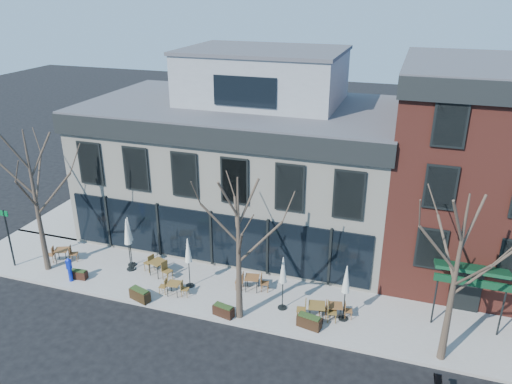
% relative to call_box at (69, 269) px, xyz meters
% --- Properties ---
extents(ground, '(120.00, 120.00, 0.00)m').
position_rel_call_box_xyz_m(ground, '(6.50, 3.84, -0.88)').
color(ground, black).
rests_on(ground, ground).
extents(sidewalk_front, '(33.50, 4.70, 0.15)m').
position_rel_call_box_xyz_m(sidewalk_front, '(9.75, 1.69, -0.81)').
color(sidewalk_front, gray).
rests_on(sidewalk_front, ground).
extents(sidewalk_side, '(4.50, 12.00, 0.15)m').
position_rel_call_box_xyz_m(sidewalk_side, '(-4.75, 9.84, -0.81)').
color(sidewalk_side, gray).
rests_on(sidewalk_side, ground).
extents(corner_building, '(18.39, 10.39, 11.10)m').
position_rel_call_box_xyz_m(corner_building, '(6.57, 8.90, 3.84)').
color(corner_building, beige).
rests_on(corner_building, ground).
extents(red_brick_building, '(8.20, 11.78, 11.18)m').
position_rel_call_box_xyz_m(red_brick_building, '(19.50, 8.82, 4.75)').
color(red_brick_building, maroon).
rests_on(red_brick_building, ground).
extents(tree_corner, '(3.93, 3.98, 7.92)m').
position_rel_call_box_xyz_m(tree_corner, '(-1.99, 0.63, 3.37)').
color(tree_corner, '#382B21').
rests_on(tree_corner, sidewalk_front).
extents(tree_mid, '(3.50, 3.55, 7.04)m').
position_rel_call_box_xyz_m(tree_mid, '(9.51, -0.07, 2.91)').
color(tree_mid, '#382B21').
rests_on(tree_mid, sidewalk_front).
extents(tree_right, '(3.72, 3.77, 7.48)m').
position_rel_call_box_xyz_m(tree_right, '(18.51, -0.07, 3.14)').
color(tree_right, '#382B21').
rests_on(tree_right, sidewalk_front).
extents(sign_pole, '(0.50, 0.10, 3.40)m').
position_rel_call_box_xyz_m(sign_pole, '(-4.00, 0.34, 1.19)').
color(sign_pole, black).
rests_on(sign_pole, sidewalk_front).
extents(call_box, '(0.27, 0.27, 1.38)m').
position_rel_call_box_xyz_m(call_box, '(0.00, 0.00, 0.00)').
color(call_box, '#0E26B8').
rests_on(call_box, sidewalk_front).
extents(cafe_set_0, '(1.77, 1.10, 0.92)m').
position_rel_call_box_xyz_m(cafe_set_0, '(-1.73, 1.55, -0.26)').
color(cafe_set_0, brown).
rests_on(cafe_set_0, sidewalk_front).
extents(cafe_set_1, '(1.97, 1.08, 1.01)m').
position_rel_call_box_xyz_m(cafe_set_1, '(4.10, 1.98, -0.21)').
color(cafe_set_1, brown).
rests_on(cafe_set_1, sidewalk_front).
extents(cafe_set_2, '(1.60, 0.69, 0.83)m').
position_rel_call_box_xyz_m(cafe_set_2, '(5.76, 0.58, -0.31)').
color(cafe_set_2, brown).
rests_on(cafe_set_2, sidewalk_front).
extents(cafe_set_3, '(1.81, 0.83, 0.93)m').
position_rel_call_box_xyz_m(cafe_set_3, '(9.35, 2.22, -0.25)').
color(cafe_set_3, brown).
rests_on(cafe_set_3, sidewalk_front).
extents(cafe_set_4, '(1.96, 0.89, 1.01)m').
position_rel_call_box_xyz_m(cafe_set_4, '(12.99, 0.82, -0.21)').
color(cafe_set_4, brown).
rests_on(cafe_set_4, sidewalk_front).
extents(cafe_set_5, '(1.64, 0.77, 0.84)m').
position_rel_call_box_xyz_m(cafe_set_5, '(13.80, 1.27, -0.30)').
color(cafe_set_5, brown).
rests_on(cafe_set_5, sidewalk_front).
extents(umbrella_0, '(0.47, 0.47, 2.95)m').
position_rel_call_box_xyz_m(umbrella_0, '(2.21, 2.41, 1.35)').
color(umbrella_0, black).
rests_on(umbrella_0, sidewalk_front).
extents(umbrella_1, '(0.49, 0.49, 3.07)m').
position_rel_call_box_xyz_m(umbrella_1, '(2.40, 1.99, 1.44)').
color(umbrella_1, black).
rests_on(umbrella_1, sidewalk_front).
extents(umbrella_2, '(0.44, 0.44, 2.78)m').
position_rel_call_box_xyz_m(umbrella_2, '(6.18, 1.53, 1.23)').
color(umbrella_2, black).
rests_on(umbrella_2, sidewalk_front).
extents(umbrella_3, '(0.45, 0.45, 2.82)m').
position_rel_call_box_xyz_m(umbrella_3, '(11.25, 1.18, 1.26)').
color(umbrella_3, black).
rests_on(umbrella_3, sidewalk_front).
extents(umbrella_4, '(0.46, 0.46, 2.88)m').
position_rel_call_box_xyz_m(umbrella_4, '(14.18, 1.25, 1.30)').
color(umbrella_4, black).
rests_on(umbrella_4, sidewalk_front).
extents(planter_0, '(0.92, 0.43, 0.50)m').
position_rel_call_box_xyz_m(planter_0, '(0.26, 0.34, -0.48)').
color(planter_0, black).
rests_on(planter_0, sidewalk_front).
extents(planter_1, '(1.19, 0.75, 0.62)m').
position_rel_call_box_xyz_m(planter_1, '(4.36, -0.36, -0.43)').
color(planter_1, black).
rests_on(planter_1, sidewalk_front).
extents(planter_2, '(1.08, 0.61, 0.57)m').
position_rel_call_box_xyz_m(planter_2, '(8.76, -0.25, -0.45)').
color(planter_2, black).
rests_on(planter_2, sidewalk_front).
extents(planter_3, '(1.18, 0.66, 0.62)m').
position_rel_call_box_xyz_m(planter_3, '(12.80, 0.18, -0.42)').
color(planter_3, black).
rests_on(planter_3, sidewalk_front).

